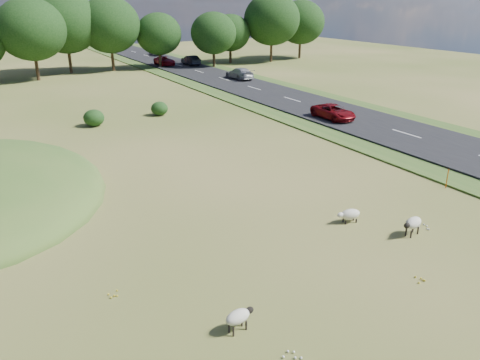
% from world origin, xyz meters
% --- Properties ---
extents(ground, '(160.00, 160.00, 0.00)m').
position_xyz_m(ground, '(0.00, 20.00, 0.00)').
color(ground, '#40591B').
rests_on(ground, ground).
extents(road, '(8.00, 150.00, 0.25)m').
position_xyz_m(road, '(20.00, 30.00, 0.12)').
color(road, black).
rests_on(road, ground).
extents(treeline, '(96.28, 14.66, 11.70)m').
position_xyz_m(treeline, '(-1.06, 55.44, 6.57)').
color(treeline, black).
rests_on(treeline, ground).
extents(shrubs, '(20.62, 9.86, 1.48)m').
position_xyz_m(shrubs, '(-4.22, 27.32, 0.72)').
color(shrubs, black).
rests_on(shrubs, ground).
extents(marker_post, '(0.06, 0.06, 1.20)m').
position_xyz_m(marker_post, '(13.30, -1.03, 0.60)').
color(marker_post, '#D8590C').
rests_on(marker_post, ground).
extents(sheep_0, '(0.70, 1.14, 0.79)m').
position_xyz_m(sheep_0, '(-7.17, 5.70, 0.55)').
color(sheep_0, beige).
rests_on(sheep_0, ground).
extents(sheep_1, '(1.33, 0.75, 0.93)m').
position_xyz_m(sheep_1, '(6.78, -4.18, 0.65)').
color(sheep_1, beige).
rests_on(sheep_1, ground).
extents(sheep_2, '(1.30, 0.74, 0.72)m').
position_xyz_m(sheep_2, '(5.14, -1.65, 0.46)').
color(sheep_2, beige).
rests_on(sheep_2, ground).
extents(sheep_3, '(1.18, 0.63, 0.83)m').
position_xyz_m(sheep_3, '(-3.80, -6.07, 0.58)').
color(sheep_3, beige).
rests_on(sheep_3, ground).
extents(car_1, '(2.10, 5.17, 1.50)m').
position_xyz_m(car_1, '(21.90, 38.98, 1.00)').
color(car_1, '#989AA0').
rests_on(car_1, road).
extents(car_2, '(2.28, 4.95, 1.38)m').
position_xyz_m(car_2, '(18.10, 57.38, 0.94)').
color(car_2, maroon).
rests_on(car_2, road).
extents(car_3, '(1.77, 4.37, 1.27)m').
position_xyz_m(car_3, '(21.90, 71.71, 0.88)').
color(car_3, silver).
rests_on(car_3, road).
extents(car_4, '(1.63, 4.68, 1.54)m').
position_xyz_m(car_4, '(21.90, 55.27, 1.02)').
color(car_4, black).
rests_on(car_4, road).
extents(car_5, '(2.14, 4.63, 1.29)m').
position_xyz_m(car_5, '(18.10, 14.95, 0.89)').
color(car_5, maroon).
rests_on(car_5, road).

